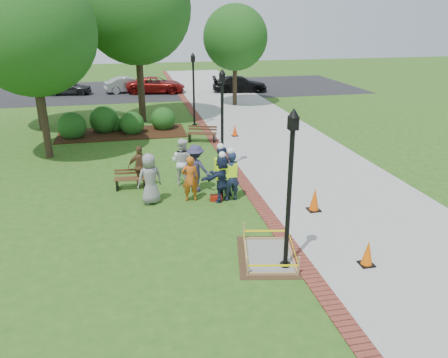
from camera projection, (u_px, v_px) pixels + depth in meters
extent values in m
plane|color=#285116|center=(217.00, 222.00, 14.09)|extent=(100.00, 100.00, 0.00)
cube|color=#9E9E99|center=(269.00, 135.00, 24.22)|extent=(6.00, 60.00, 0.02)
cube|color=maroon|center=(212.00, 138.00, 23.57)|extent=(0.50, 60.00, 0.03)
cube|color=#381E0F|center=(122.00, 133.00, 24.46)|extent=(7.00, 3.00, 0.05)
cube|color=black|center=(157.00, 89.00, 38.76)|extent=(36.00, 12.00, 0.01)
cube|color=#47331E|center=(269.00, 256.00, 12.09)|extent=(2.13, 2.60, 0.01)
cube|color=gray|center=(269.00, 256.00, 12.09)|extent=(1.54, 2.01, 0.04)
cube|color=tan|center=(269.00, 255.00, 12.08)|extent=(1.68, 2.15, 0.08)
cube|color=tan|center=(269.00, 248.00, 11.99)|extent=(1.72, 2.18, 0.55)
cube|color=yellow|center=(269.00, 247.00, 11.99)|extent=(1.66, 2.12, 0.06)
cube|color=brown|center=(133.00, 178.00, 16.63)|extent=(1.40, 0.52, 0.04)
cube|color=brown|center=(133.00, 171.00, 16.76)|extent=(1.37, 0.16, 0.22)
cube|color=black|center=(133.00, 184.00, 16.71)|extent=(1.28, 0.56, 0.40)
cube|color=#55321D|center=(202.00, 133.00, 22.73)|extent=(1.57, 0.92, 0.04)
cube|color=#55321D|center=(203.00, 128.00, 22.87)|extent=(1.44, 0.54, 0.24)
cube|color=black|center=(202.00, 138.00, 22.81)|extent=(1.46, 0.93, 0.44)
cube|color=black|center=(366.00, 264.00, 11.66)|extent=(0.38, 0.38, 0.05)
cone|color=#ED5D07|center=(368.00, 252.00, 11.53)|extent=(0.30, 0.30, 0.70)
cube|color=black|center=(314.00, 210.00, 14.88)|extent=(0.42, 0.42, 0.06)
cone|color=#E55207|center=(315.00, 199.00, 14.73)|extent=(0.33, 0.33, 0.78)
cube|color=black|center=(235.00, 136.00, 23.94)|extent=(0.35, 0.35, 0.05)
cone|color=#FF4208|center=(235.00, 130.00, 23.82)|extent=(0.27, 0.27, 0.64)
cube|color=maroon|center=(216.00, 198.00, 15.66)|extent=(0.47, 0.32, 0.21)
cylinder|color=black|center=(289.00, 201.00, 10.93)|extent=(0.12, 0.12, 3.80)
cube|color=black|center=(293.00, 123.00, 10.22)|extent=(0.22, 0.22, 0.32)
cone|color=black|center=(294.00, 112.00, 10.13)|extent=(0.28, 0.28, 0.22)
cylinder|color=black|center=(285.00, 265.00, 11.58)|extent=(0.28, 0.28, 0.10)
cylinder|color=black|center=(222.00, 126.00, 18.24)|extent=(0.12, 0.12, 3.80)
cube|color=black|center=(222.00, 78.00, 17.53)|extent=(0.22, 0.22, 0.32)
cone|color=black|center=(222.00, 71.00, 17.44)|extent=(0.28, 0.28, 0.22)
cylinder|color=black|center=(222.00, 168.00, 18.89)|extent=(0.28, 0.28, 0.10)
cylinder|color=black|center=(194.00, 94.00, 25.55)|extent=(0.12, 0.12, 3.80)
cube|color=black|center=(193.00, 59.00, 24.84)|extent=(0.22, 0.22, 0.32)
cone|color=black|center=(193.00, 54.00, 24.75)|extent=(0.28, 0.28, 0.22)
cylinder|color=black|center=(195.00, 125.00, 26.20)|extent=(0.28, 0.28, 0.10)
cylinder|color=#3D2D1E|center=(43.00, 108.00, 19.66)|extent=(0.33, 0.33, 4.61)
sphere|color=#1C4012|center=(31.00, 32.00, 18.49)|extent=(5.48, 5.48, 5.48)
cylinder|color=#3D2D1E|center=(140.00, 77.00, 26.38)|extent=(0.41, 0.41, 5.45)
sphere|color=#1C4012|center=(136.00, 8.00, 25.00)|extent=(6.41, 6.41, 6.41)
cylinder|color=#3D2D1E|center=(235.00, 78.00, 31.51)|extent=(0.31, 0.31, 3.90)
sphere|color=#1C4012|center=(235.00, 38.00, 30.52)|extent=(4.53, 4.53, 4.53)
cylinder|color=#3D2D1E|center=(37.00, 87.00, 24.55)|extent=(0.33, 0.33, 4.86)
sphere|color=#1C4012|center=(27.00, 22.00, 23.32)|extent=(5.85, 5.85, 5.85)
sphere|color=#1C4012|center=(73.00, 138.00, 23.65)|extent=(1.51, 1.51, 1.51)
sphere|color=#1C4012|center=(105.00, 132.00, 24.87)|extent=(1.60, 1.60, 1.60)
sphere|color=#1C4012|center=(133.00, 134.00, 24.49)|extent=(1.34, 1.34, 1.34)
sphere|color=#1C4012|center=(164.00, 129.00, 25.44)|extent=(1.40, 1.40, 1.40)
sphere|color=#1C4012|center=(116.00, 131.00, 25.04)|extent=(0.97, 0.97, 0.97)
imported|color=gray|center=(150.00, 179.00, 15.21)|extent=(0.67, 0.53, 1.82)
imported|color=#BE5616|center=(190.00, 179.00, 15.44)|extent=(0.56, 0.39, 1.66)
imported|color=white|center=(182.00, 162.00, 16.91)|extent=(0.70, 0.66, 1.85)
imported|color=brown|center=(141.00, 167.00, 16.68)|extent=(0.54, 0.36, 1.64)
imported|color=#343156|center=(196.00, 168.00, 16.25)|extent=(0.69, 0.63, 1.81)
imported|color=#151C39|center=(222.00, 178.00, 15.42)|extent=(0.64, 0.54, 1.69)
cube|color=#B8F014|center=(222.00, 172.00, 15.34)|extent=(0.42, 0.26, 0.52)
sphere|color=white|center=(222.00, 155.00, 15.12)|extent=(0.25, 0.25, 0.25)
imported|color=#1C324A|center=(231.00, 176.00, 15.44)|extent=(0.63, 0.46, 1.82)
cube|color=#B8F014|center=(231.00, 169.00, 15.35)|extent=(0.42, 0.26, 0.52)
sphere|color=white|center=(231.00, 151.00, 15.11)|extent=(0.25, 0.25, 0.25)
imported|color=#171D3E|center=(220.00, 172.00, 15.75)|extent=(0.70, 0.58, 1.88)
cube|color=#B8F014|center=(220.00, 165.00, 15.66)|extent=(0.42, 0.26, 0.52)
sphere|color=white|center=(220.00, 147.00, 15.41)|extent=(0.25, 0.25, 0.25)
imported|color=#232325|center=(69.00, 95.00, 36.25)|extent=(2.30, 4.43, 1.39)
imported|color=#9B9B9F|center=(129.00, 92.00, 37.36)|extent=(2.80, 4.66, 1.42)
imported|color=maroon|center=(156.00, 93.00, 37.10)|extent=(2.59, 4.73, 1.46)
imported|color=black|center=(240.00, 92.00, 37.60)|extent=(2.60, 4.75, 1.47)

